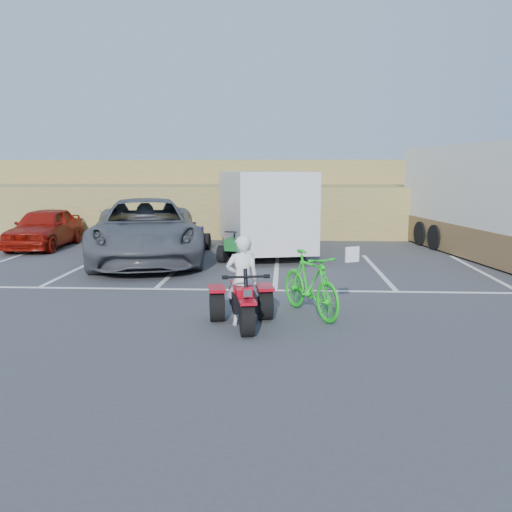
{
  "coord_description": "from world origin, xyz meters",
  "views": [
    {
      "loc": [
        0.2,
        -9.43,
        2.69
      ],
      "look_at": [
        -0.35,
        1.02,
        1.0
      ],
      "focal_mm": 38.0,
      "sensor_mm": 36.0,
      "label": 1
    }
  ],
  "objects_px": {
    "cargo_trailer": "(263,209)",
    "grey_pickup": "(145,230)",
    "red_trike_atv": "(244,327)",
    "quad_atv_blue": "(189,252)",
    "rv_motorhome": "(503,210)",
    "red_car": "(45,228)",
    "quad_atv_green": "(241,260)",
    "green_dirt_bike": "(310,284)",
    "rider": "(243,280)"
  },
  "relations": [
    {
      "from": "cargo_trailer",
      "to": "rv_motorhome",
      "type": "distance_m",
      "value": 7.29
    },
    {
      "from": "grey_pickup",
      "to": "rv_motorhome",
      "type": "bearing_deg",
      "value": -8.51
    },
    {
      "from": "rv_motorhome",
      "to": "red_car",
      "type": "bearing_deg",
      "value": 164.07
    },
    {
      "from": "rider",
      "to": "cargo_trailer",
      "type": "bearing_deg",
      "value": -100.56
    },
    {
      "from": "quad_atv_blue",
      "to": "red_trike_atv",
      "type": "bearing_deg",
      "value": -72.17
    },
    {
      "from": "quad_atv_green",
      "to": "grey_pickup",
      "type": "bearing_deg",
      "value": -163.58
    },
    {
      "from": "cargo_trailer",
      "to": "grey_pickup",
      "type": "bearing_deg",
      "value": -163.95
    },
    {
      "from": "rv_motorhome",
      "to": "rider",
      "type": "bearing_deg",
      "value": -144.15
    },
    {
      "from": "red_car",
      "to": "quad_atv_blue",
      "type": "height_order",
      "value": "red_car"
    },
    {
      "from": "grey_pickup",
      "to": "rv_motorhome",
      "type": "xyz_separation_m",
      "value": [
        10.61,
        0.98,
        0.56
      ]
    },
    {
      "from": "rv_motorhome",
      "to": "quad_atv_green",
      "type": "xyz_separation_m",
      "value": [
        -7.8,
        -0.8,
        -1.47
      ]
    },
    {
      "from": "red_car",
      "to": "rv_motorhome",
      "type": "bearing_deg",
      "value": -8.09
    },
    {
      "from": "red_trike_atv",
      "to": "grey_pickup",
      "type": "height_order",
      "value": "grey_pickup"
    },
    {
      "from": "rider",
      "to": "rv_motorhome",
      "type": "relative_size",
      "value": 0.16
    },
    {
      "from": "red_car",
      "to": "quad_atv_blue",
      "type": "distance_m",
      "value": 5.23
    },
    {
      "from": "red_car",
      "to": "cargo_trailer",
      "type": "relative_size",
      "value": 0.68
    },
    {
      "from": "cargo_trailer",
      "to": "rv_motorhome",
      "type": "height_order",
      "value": "rv_motorhome"
    },
    {
      "from": "rider",
      "to": "quad_atv_green",
      "type": "bearing_deg",
      "value": -95.8
    },
    {
      "from": "red_trike_atv",
      "to": "rv_motorhome",
      "type": "bearing_deg",
      "value": 36.02
    },
    {
      "from": "red_car",
      "to": "quad_atv_green",
      "type": "xyz_separation_m",
      "value": [
        6.99,
        -2.33,
        -0.69
      ]
    },
    {
      "from": "green_dirt_bike",
      "to": "rv_motorhome",
      "type": "distance_m",
      "value": 9.14
    },
    {
      "from": "red_car",
      "to": "quad_atv_green",
      "type": "height_order",
      "value": "red_car"
    },
    {
      "from": "rider",
      "to": "grey_pickup",
      "type": "relative_size",
      "value": 0.24
    },
    {
      "from": "rider",
      "to": "grey_pickup",
      "type": "bearing_deg",
      "value": -73.13
    },
    {
      "from": "red_trike_atv",
      "to": "quad_atv_blue",
      "type": "bearing_deg",
      "value": 95.59
    },
    {
      "from": "green_dirt_bike",
      "to": "cargo_trailer",
      "type": "bearing_deg",
      "value": 71.64
    },
    {
      "from": "grey_pickup",
      "to": "quad_atv_blue",
      "type": "height_order",
      "value": "grey_pickup"
    },
    {
      "from": "red_car",
      "to": "rider",
      "type": "bearing_deg",
      "value": -52.24
    },
    {
      "from": "green_dirt_bike",
      "to": "rv_motorhome",
      "type": "height_order",
      "value": "rv_motorhome"
    },
    {
      "from": "green_dirt_bike",
      "to": "red_car",
      "type": "bearing_deg",
      "value": 109.18
    },
    {
      "from": "red_car",
      "to": "quad_atv_green",
      "type": "relative_size",
      "value": 2.82
    },
    {
      "from": "red_trike_atv",
      "to": "red_car",
      "type": "xyz_separation_m",
      "value": [
        -7.56,
        9.15,
        0.69
      ]
    },
    {
      "from": "red_trike_atv",
      "to": "quad_atv_green",
      "type": "xyz_separation_m",
      "value": [
        -0.58,
        6.82,
        0.0
      ]
    },
    {
      "from": "green_dirt_bike",
      "to": "quad_atv_blue",
      "type": "height_order",
      "value": "green_dirt_bike"
    },
    {
      "from": "red_car",
      "to": "rv_motorhome",
      "type": "xyz_separation_m",
      "value": [
        14.78,
        -1.53,
        0.78
      ]
    },
    {
      "from": "cargo_trailer",
      "to": "quad_atv_green",
      "type": "relative_size",
      "value": 4.15
    },
    {
      "from": "green_dirt_bike",
      "to": "quad_atv_blue",
      "type": "distance_m",
      "value": 8.43
    },
    {
      "from": "red_trike_atv",
      "to": "quad_atv_blue",
      "type": "height_order",
      "value": "quad_atv_blue"
    },
    {
      "from": "cargo_trailer",
      "to": "quad_atv_blue",
      "type": "height_order",
      "value": "cargo_trailer"
    },
    {
      "from": "green_dirt_bike",
      "to": "quad_atv_green",
      "type": "height_order",
      "value": "green_dirt_bike"
    },
    {
      "from": "cargo_trailer",
      "to": "quad_atv_blue",
      "type": "bearing_deg",
      "value": 168.73
    },
    {
      "from": "red_trike_atv",
      "to": "rider",
      "type": "xyz_separation_m",
      "value": [
        -0.03,
        0.15,
        0.79
      ]
    },
    {
      "from": "rider",
      "to": "quad_atv_green",
      "type": "relative_size",
      "value": 1.1
    },
    {
      "from": "green_dirt_bike",
      "to": "red_car",
      "type": "distance_m",
      "value": 12.06
    },
    {
      "from": "grey_pickup",
      "to": "quad_atv_green",
      "type": "xyz_separation_m",
      "value": [
        2.81,
        0.18,
        -0.91
      ]
    },
    {
      "from": "rider",
      "to": "quad_atv_blue",
      "type": "relative_size",
      "value": 0.98
    },
    {
      "from": "red_trike_atv",
      "to": "green_dirt_bike",
      "type": "xyz_separation_m",
      "value": [
        1.17,
        0.83,
        0.6
      ]
    },
    {
      "from": "red_car",
      "to": "rv_motorhome",
      "type": "relative_size",
      "value": 0.42
    },
    {
      "from": "quad_atv_blue",
      "to": "quad_atv_green",
      "type": "relative_size",
      "value": 1.12
    },
    {
      "from": "rv_motorhome",
      "to": "quad_atv_blue",
      "type": "height_order",
      "value": "rv_motorhome"
    }
  ]
}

